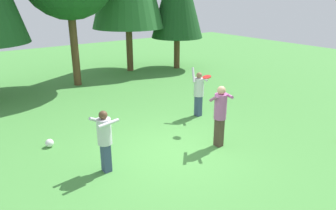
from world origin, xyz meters
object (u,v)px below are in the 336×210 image
object	(u,v)px
person_bystander	(105,136)
ball_white	(49,143)
frisbee	(207,77)
person_thrower	(199,90)
person_catcher	(220,111)

from	to	relation	value
person_bystander	ball_white	bearing A→B (deg)	100.03
frisbee	ball_white	distance (m)	4.97
frisbee	person_thrower	bearing A→B (deg)	61.40
frisbee	ball_white	world-z (taller)	frisbee
person_bystander	frisbee	distance (m)	3.86
person_catcher	person_bystander	distance (m)	3.22
person_catcher	ball_white	distance (m)	4.84
person_thrower	ball_white	distance (m)	5.08
frisbee	ball_white	size ratio (longest dim) A/B	1.27
person_thrower	person_catcher	world-z (taller)	person_catcher
person_catcher	person_bystander	world-z (taller)	person_catcher
person_thrower	frisbee	xyz separation A→B (m)	(-0.50, -0.91, 0.74)
person_catcher	frisbee	distance (m)	1.48
person_thrower	person_bystander	distance (m)	4.50
ball_white	person_catcher	bearing A→B (deg)	-34.74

